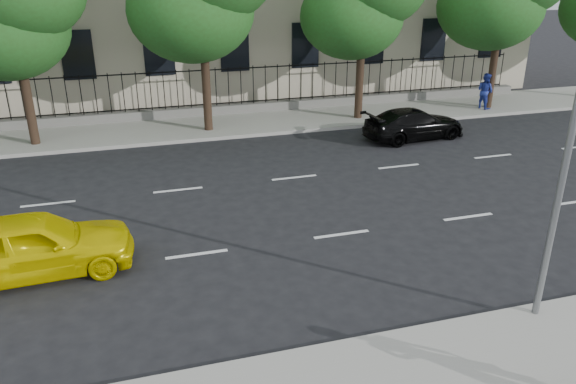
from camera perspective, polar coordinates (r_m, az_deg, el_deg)
The scene contains 8 objects.
ground at distance 13.65m, azimuth 9.33°, elevation -8.87°, with size 120.00×120.00×0.00m, color black.
far_sidewalk at distance 25.91m, azimuth -3.92°, elevation 7.04°, with size 60.00×4.00×0.15m, color gray.
lane_markings at distance 17.53m, azimuth 2.77°, elevation -1.08°, with size 49.60×4.62×0.01m, color silver, non-canonical shape.
iron_fence at distance 27.38m, azimuth -4.75°, elevation 9.11°, with size 30.00×0.50×2.20m.
street_light at distance 11.79m, azimuth 26.05°, elevation 11.03°, with size 0.25×3.32×8.05m.
yellow_taxi at distance 14.67m, azimuth -24.47°, elevation -4.91°, with size 1.85×4.60×1.57m, color #E5D100.
black_sedan at distance 24.20m, azimuth 12.70°, elevation 6.77°, with size 1.79×4.40×1.28m, color black.
pedestrian_far at distance 29.55m, azimuth 19.39°, elevation 9.67°, with size 0.84×0.66×1.73m, color navy.
Camera 1 is at (-5.32, -10.37, 7.10)m, focal length 35.00 mm.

